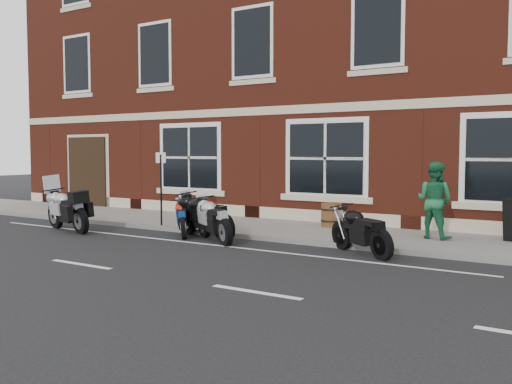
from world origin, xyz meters
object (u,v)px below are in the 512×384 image
(moto_sport_silver, at_px, (215,219))
(barrel_planter, at_px, (331,215))
(pedestrian_right, at_px, (435,200))
(parking_sign, at_px, (161,183))
(moto_naked_black, at_px, (361,229))
(moto_touring_silver, at_px, (67,208))
(moto_sport_black, at_px, (205,214))
(moto_sport_red, at_px, (184,217))

(moto_sport_silver, distance_m, barrel_planter, 3.54)
(moto_sport_silver, height_order, pedestrian_right, pedestrian_right)
(parking_sign, bearing_deg, moto_naked_black, -26.12)
(moto_touring_silver, relative_size, moto_sport_silver, 1.21)
(moto_naked_black, height_order, barrel_planter, moto_naked_black)
(barrel_planter, bearing_deg, moto_sport_black, -127.27)
(moto_touring_silver, distance_m, moto_sport_red, 3.43)
(moto_sport_red, xyz_separation_m, parking_sign, (-1.26, 0.52, 0.81))
(moto_sport_black, bearing_deg, pedestrian_right, -50.69)
(moto_touring_silver, height_order, moto_sport_red, moto_touring_silver)
(pedestrian_right, bearing_deg, moto_naked_black, 80.57)
(moto_touring_silver, height_order, pedestrian_right, pedestrian_right)
(moto_sport_black, relative_size, moto_naked_black, 1.24)
(barrel_planter, bearing_deg, parking_sign, -150.88)
(moto_sport_black, xyz_separation_m, parking_sign, (-1.95, 0.55, 0.70))
(moto_sport_black, bearing_deg, moto_sport_silver, -104.10)
(moto_sport_silver, xyz_separation_m, moto_naked_black, (3.64, 0.28, -0.02))
(moto_sport_silver, height_order, barrel_planter, moto_sport_silver)
(pedestrian_right, xyz_separation_m, parking_sign, (-7.05, -1.65, 0.26))
(moto_sport_red, relative_size, moto_sport_black, 0.66)
(moto_sport_red, height_order, pedestrian_right, pedestrian_right)
(moto_sport_red, relative_size, moto_naked_black, 0.82)
(moto_touring_silver, relative_size, parking_sign, 1.12)
(moto_sport_red, distance_m, pedestrian_right, 6.21)
(moto_sport_black, xyz_separation_m, barrel_planter, (2.16, 2.83, -0.14))
(moto_touring_silver, relative_size, moto_sport_black, 1.01)
(parking_sign, bearing_deg, moto_sport_black, -36.31)
(barrel_planter, bearing_deg, moto_sport_silver, -116.81)
(moto_touring_silver, xyz_separation_m, moto_sport_silver, (4.51, 0.70, -0.06))
(moto_sport_red, bearing_deg, parking_sign, 116.89)
(moto_sport_red, height_order, moto_sport_black, moto_sport_black)
(moto_naked_black, height_order, pedestrian_right, pedestrian_right)
(moto_sport_black, relative_size, pedestrian_right, 1.23)
(moto_sport_black, xyz_separation_m, moto_sport_silver, (0.56, -0.32, -0.04))
(parking_sign, bearing_deg, pedestrian_right, -7.41)
(moto_sport_red, distance_m, moto_sport_black, 0.70)
(pedestrian_right, xyz_separation_m, barrel_planter, (-2.95, 0.63, -0.58))
(moto_sport_black, bearing_deg, moto_touring_silver, 120.52)
(moto_sport_black, distance_m, moto_sport_silver, 0.65)
(moto_naked_black, xyz_separation_m, pedestrian_right, (0.90, 2.25, 0.49))
(moto_sport_red, relative_size, parking_sign, 0.73)
(moto_sport_red, xyz_separation_m, moto_naked_black, (4.89, -0.07, 0.05))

